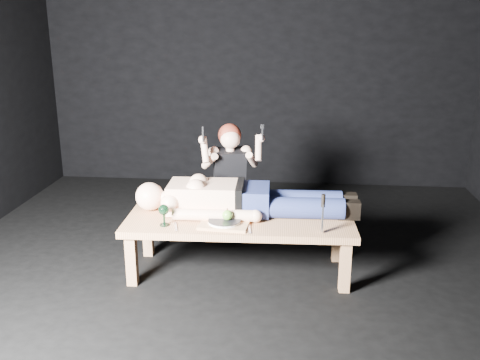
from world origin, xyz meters
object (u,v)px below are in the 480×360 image
Objects in this scene: table at (239,246)px; carving_knife at (323,214)px; lying_man at (248,195)px; kneeling_woman at (229,181)px; serving_tray at (224,224)px; goblet at (164,215)px.

carving_knife is at bearing -21.37° from table.
carving_knife is (0.57, -0.37, 0.00)m from lying_man.
kneeling_woman reaches higher than carving_knife.
table is 0.75m from kneeling_woman.
kneeling_woman is (-0.21, 0.51, -0.04)m from lying_man.
carving_knife is at bearing -5.81° from serving_tray.
table is 0.90× the size of lying_man.
serving_tray reaches higher than table.
serving_tray is at bearing -125.29° from table.
lying_man is 0.69m from goblet.
goblet is 0.57× the size of carving_knife.
carving_knife reaches higher than table.
carving_knife is (0.72, -0.07, 0.14)m from serving_tray.
goblet is at bearing -152.34° from lying_man.
carving_knife is at bearing -61.63° from kneeling_woman.
lying_man is 6.66× the size of carving_knife.
lying_man reaches higher than serving_tray.
table is at bearing -89.76° from kneeling_woman.
kneeling_woman is 3.82× the size of carving_knife.
lying_man is at bearing 62.63° from serving_tray.
goblet is at bearing -128.08° from kneeling_woman.
table is 4.85× the size of serving_tray.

